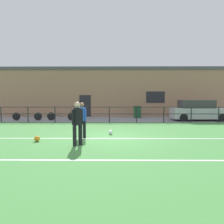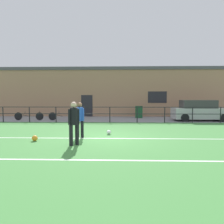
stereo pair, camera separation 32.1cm
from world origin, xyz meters
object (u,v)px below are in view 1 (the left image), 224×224
at_px(parked_car_red, 198,111).
at_px(trash_bin_0, 137,112).
at_px(player_goalkeeper, 77,121).
at_px(bicycle_parked_1, 61,116).
at_px(bicycle_parked_0, 27,116).
at_px(soccer_ball_match, 37,139).
at_px(player_striker, 82,118).
at_px(soccer_ball_spare, 111,132).

xyz_separation_m(parked_car_red, trash_bin_0, (-4.54, 2.26, -0.22)).
height_order(player_goalkeeper, bicycle_parked_1, player_goalkeeper).
distance_m(parked_car_red, bicycle_parked_0, 13.59).
xyz_separation_m(soccer_ball_match, bicycle_parked_1, (-1.05, 8.05, 0.24)).
xyz_separation_m(player_goalkeeper, player_striker, (-0.08, 1.58, -0.03)).
bearing_deg(soccer_ball_match, parked_car_red, 39.70).
relative_size(soccer_ball_spare, trash_bin_0, 0.21).
relative_size(player_goalkeeper, soccer_ball_spare, 7.37).
distance_m(player_striker, soccer_ball_spare, 1.68).
xyz_separation_m(bicycle_parked_0, trash_bin_0, (9.04, 2.34, 0.21)).
xyz_separation_m(player_goalkeeper, trash_bin_0, (3.47, 11.09, -0.36)).
bearing_deg(parked_car_red, soccer_ball_spare, -136.60).
xyz_separation_m(soccer_ball_spare, bicycle_parked_1, (-4.02, 6.38, 0.24)).
bearing_deg(player_goalkeeper, player_striker, -124.42).
bearing_deg(player_striker, player_goalkeeper, -67.04).
height_order(parked_car_red, trash_bin_0, parked_car_red).
bearing_deg(bicycle_parked_1, bicycle_parked_0, 180.00).
distance_m(player_goalkeeper, player_striker, 1.59).
xyz_separation_m(player_striker, bicycle_parked_1, (-2.76, 7.17, -0.54)).
bearing_deg(trash_bin_0, player_goalkeeper, -107.37).
height_order(soccer_ball_spare, bicycle_parked_0, bicycle_parked_0).
xyz_separation_m(player_goalkeeper, soccer_ball_spare, (1.18, 2.38, -0.81)).
bearing_deg(bicycle_parked_0, soccer_ball_spare, -43.35).
bearing_deg(bicycle_parked_1, parked_car_red, 0.41).
bearing_deg(soccer_ball_match, player_goalkeeper, -21.51).
relative_size(player_goalkeeper, soccer_ball_match, 6.97).
height_order(player_striker, soccer_ball_match, player_striker).
height_order(soccer_ball_spare, parked_car_red, parked_car_red).
bearing_deg(soccer_ball_spare, trash_bin_0, 75.32).
height_order(player_striker, trash_bin_0, player_striker).
bearing_deg(player_striker, soccer_ball_spare, 52.29).
bearing_deg(player_goalkeeper, trash_bin_0, -144.58).
xyz_separation_m(player_striker, parked_car_red, (8.09, 7.25, -0.11)).
bearing_deg(trash_bin_0, soccer_ball_match, -116.81).
relative_size(bicycle_parked_1, trash_bin_0, 2.13).
bearing_deg(player_striker, trash_bin_0, 89.72).
relative_size(player_goalkeeper, bicycle_parked_0, 0.69).
relative_size(bicycle_parked_0, bicycle_parked_1, 1.04).
distance_m(player_goalkeeper, bicycle_parked_0, 10.39).
distance_m(soccer_ball_spare, bicycle_parked_1, 7.54).
bearing_deg(parked_car_red, player_goalkeeper, -132.21).
xyz_separation_m(soccer_ball_match, parked_car_red, (9.79, 8.13, 0.67)).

